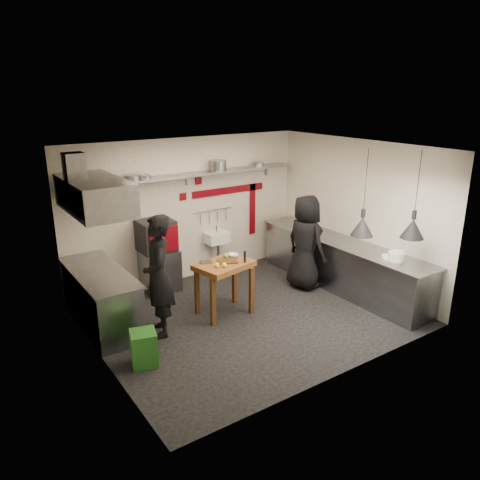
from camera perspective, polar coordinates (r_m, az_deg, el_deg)
floor at (r=8.04m, az=1.08°, el=-9.14°), size 5.00×5.00×0.00m
ceiling at (r=7.21m, az=1.22°, el=11.07°), size 5.00×5.00×0.00m
wall_back at (r=9.24m, az=-6.40°, el=3.68°), size 5.00×0.04×2.80m
wall_front at (r=6.02m, az=12.78°, el=-4.62°), size 5.00×0.04×2.80m
wall_left at (r=6.48m, az=-17.27°, el=-3.37°), size 0.04×4.20×2.80m
wall_right at (r=9.13m, az=14.09°, el=3.06°), size 0.04×4.20×2.80m
red_band_horiz at (r=9.62m, az=-1.38°, el=6.08°), size 1.70×0.02×0.14m
red_band_vert at (r=10.06m, az=1.52°, el=3.80°), size 0.14×0.02×1.10m
red_tile_a at (r=9.22m, az=-5.08°, el=7.19°), size 0.14×0.02×0.14m
red_tile_b at (r=9.11m, az=-6.96°, el=5.26°), size 0.14×0.02×0.14m
back_shelf at (r=8.93m, az=-6.02°, el=7.92°), size 4.60×0.34×0.04m
shelf_bracket_left at (r=8.38m, az=-18.05°, el=5.78°), size 0.04×0.06×0.24m
shelf_bracket_mid at (r=9.08m, az=-6.45°, el=7.43°), size 0.04×0.06×0.24m
shelf_bracket_right at (r=10.09m, az=3.23°, el=8.58°), size 0.04×0.06×0.24m
pan_far_left at (r=8.45m, az=-12.97°, el=7.43°), size 0.34×0.34×0.09m
pan_mid_left at (r=8.53m, az=-11.54°, el=7.56°), size 0.28×0.28×0.07m
stock_pot at (r=9.21m, az=-2.65°, el=9.06°), size 0.32×0.32×0.20m
pan_right at (r=9.75m, az=2.25°, el=9.22°), size 0.28×0.28×0.08m
oven_stand at (r=8.97m, az=-9.72°, el=-3.63°), size 0.64×0.58×0.80m
combi_oven at (r=8.73m, az=-10.20°, el=0.53°), size 0.62×0.58×0.58m
oven_door at (r=8.47m, az=-9.24°, el=0.04°), size 0.56×0.03×0.46m
oven_glass at (r=8.48m, az=-9.12°, el=0.05°), size 0.32×0.02×0.34m
hand_sink at (r=9.52m, az=-2.84°, el=0.31°), size 0.46×0.34×0.22m
sink_tap at (r=9.46m, az=-2.86°, el=1.35°), size 0.03×0.03×0.14m
sink_drain at (r=9.63m, az=-2.68°, el=-2.24°), size 0.06×0.06×0.66m
utensil_rail at (r=9.48m, az=-3.33°, el=3.64°), size 0.90×0.02×0.02m
counter_right at (r=9.17m, az=12.17°, el=-2.98°), size 0.70×3.80×0.90m
counter_right_top at (r=9.01m, az=12.36°, el=-0.22°), size 0.76×3.90×0.03m
plate_stack at (r=8.21m, az=18.52°, el=-1.90°), size 0.27×0.27×0.15m
small_bowl_right at (r=8.29m, az=17.62°, el=-1.99°), size 0.27×0.27×0.05m
counter_left at (r=7.86m, az=-16.52°, el=-6.97°), size 0.70×1.90×0.90m
counter_left_top at (r=7.68m, az=-16.83°, el=-3.82°), size 0.76×2.00×0.03m
extractor_hood at (r=7.34m, az=-17.32°, el=5.24°), size 0.78×1.60×0.50m
hood_duct at (r=7.20m, az=-19.53°, el=8.04°), size 0.28×0.28×0.50m
green_bin at (r=6.76m, az=-11.63°, el=-12.79°), size 0.43×0.43×0.50m
prep_table at (r=7.92m, az=-1.94°, el=-5.90°), size 1.03×0.82×0.92m
cutting_board at (r=7.78m, az=-1.55°, el=-2.60°), size 0.39×0.34×0.02m
pepper_mill at (r=7.73m, az=0.59°, el=-2.05°), size 0.05×0.05×0.20m
lemon_a at (r=7.54m, az=-2.84°, el=-3.08°), size 0.10×0.10×0.08m
lemon_b at (r=7.54m, az=-1.93°, el=-3.07°), size 0.11×0.11×0.08m
veg_ball at (r=7.92m, az=-1.75°, el=-1.94°), size 0.12×0.12×0.09m
steel_tray at (r=7.76m, az=-4.21°, el=-2.67°), size 0.23×0.19×0.03m
bowl at (r=8.00m, az=-0.79°, el=-1.88°), size 0.20×0.20×0.06m
heat_lamp_near at (r=7.61m, az=14.99°, el=5.52°), size 0.43×0.43×1.39m
heat_lamp_far at (r=7.74m, az=20.73°, el=5.15°), size 0.47×0.47×1.40m
chef_left at (r=7.21m, az=-9.90°, el=-4.37°), size 0.67×0.81×1.92m
chef_right at (r=8.90m, az=7.98°, el=-0.28°), size 0.64×0.92×1.81m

